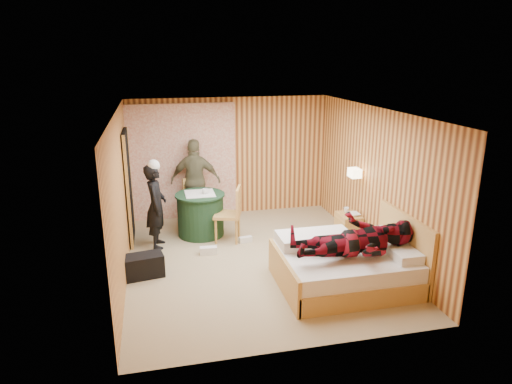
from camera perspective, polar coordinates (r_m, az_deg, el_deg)
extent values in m
cube|color=tan|center=(7.80, -0.02, -8.48)|extent=(4.20, 5.00, 0.01)
cube|color=silver|center=(7.11, -0.02, 10.08)|extent=(4.20, 5.00, 0.01)
cube|color=#EFB25C|center=(9.74, -3.29, 4.42)|extent=(4.20, 0.02, 2.50)
cube|color=#EFB25C|center=(7.21, -16.53, -0.69)|extent=(0.02, 5.00, 2.50)
cube|color=#EFB25C|center=(8.07, 14.69, 1.29)|extent=(0.02, 5.00, 2.50)
cube|color=white|center=(9.57, -9.14, 3.70)|extent=(2.20, 0.08, 2.40)
cube|color=black|center=(8.61, -15.64, 0.62)|extent=(0.06, 0.90, 2.05)
cylinder|color=gold|center=(8.40, 12.72, 2.38)|extent=(0.18, 0.04, 0.04)
cube|color=#FCE7B0|center=(8.37, 12.22, 2.36)|extent=(0.18, 0.24, 0.16)
cube|color=#E4AD5D|center=(7.09, 10.94, -10.28)|extent=(1.90, 1.52, 0.28)
cube|color=white|center=(6.97, 11.06, -8.37)|extent=(1.84, 1.46, 0.24)
cube|color=#E4AD5D|center=(6.73, 3.45, -10.33)|extent=(0.06, 1.52, 0.53)
cube|color=#E4AD5D|center=(7.35, 18.03, -6.56)|extent=(0.06, 1.52, 1.04)
cube|color=white|center=(6.93, 18.00, -7.39)|extent=(0.36, 0.52, 0.13)
cube|color=white|center=(7.50, 15.24, -5.27)|extent=(0.36, 0.52, 0.13)
cube|color=white|center=(7.13, 7.32, -5.80)|extent=(1.14, 0.57, 0.17)
cube|color=#E4AD5D|center=(8.70, 11.45, -4.31)|extent=(0.36, 0.50, 0.50)
cube|color=#E4AD5D|center=(8.64, 11.51, -3.33)|extent=(0.38, 0.52, 0.03)
cylinder|color=#1B3A21|center=(8.77, -6.93, -2.87)|extent=(0.87, 0.87, 0.80)
cylinder|color=#1B3A21|center=(8.65, -7.03, -0.35)|extent=(0.94, 0.94, 0.03)
cube|color=white|center=(8.64, -7.03, -0.20)|extent=(0.71, 0.71, 0.01)
cube|color=#E4AD5D|center=(9.37, -7.37, -1.25)|extent=(0.55, 0.55, 0.05)
cube|color=#E4AD5D|center=(9.46, -7.97, 0.48)|extent=(0.40, 0.20, 0.46)
cylinder|color=#E4AD5D|center=(9.23, -7.76, -3.10)|extent=(0.04, 0.04, 0.43)
cylinder|color=#E4AD5D|center=(9.67, -6.90, -2.15)|extent=(0.04, 0.04, 0.43)
cube|color=#E4AD5D|center=(8.43, -3.61, -2.88)|extent=(0.58, 0.58, 0.06)
cube|color=#E4AD5D|center=(8.31, -2.20, -1.12)|extent=(0.18, 0.46, 0.51)
cylinder|color=#E4AD5D|center=(8.72, -4.63, -4.04)|extent=(0.04, 0.04, 0.48)
cylinder|color=#E4AD5D|center=(8.32, -2.47, -5.04)|extent=(0.04, 0.04, 0.48)
cube|color=black|center=(7.40, -13.97, -8.95)|extent=(0.68, 0.44, 0.36)
cube|color=white|center=(8.03, -5.97, -7.28)|extent=(0.30, 0.14, 0.13)
cube|color=white|center=(8.48, -1.30, -5.95)|extent=(0.25, 0.13, 0.11)
imported|color=black|center=(8.26, -12.39, -1.73)|extent=(0.42, 0.59, 1.53)
imported|color=brown|center=(9.38, -7.55, 1.38)|extent=(1.08, 0.63, 1.72)
imported|color=maroon|center=(6.61, 12.41, -4.70)|extent=(0.86, 0.67, 1.77)
imported|color=white|center=(8.57, 11.69, -2.80)|extent=(0.21, 0.25, 0.02)
imported|color=white|center=(8.56, 11.70, -2.68)|extent=(0.17, 0.23, 0.02)
imported|color=white|center=(8.71, 11.22, -2.20)|extent=(0.12, 0.12, 0.09)
imported|color=white|center=(8.59, -6.35, 0.10)|extent=(0.14, 0.14, 0.10)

